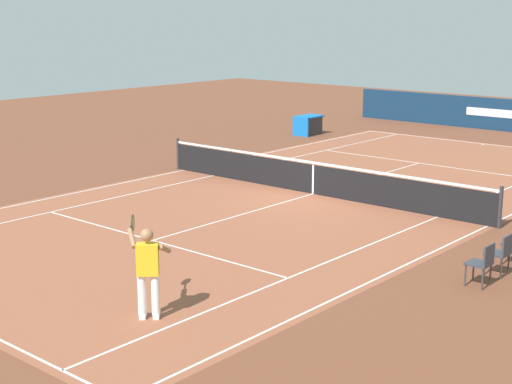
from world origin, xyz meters
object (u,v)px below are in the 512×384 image
object	(u,v)px
spectator_chair_2	(501,251)
spectator_chair_3	(483,262)
equipment_cart_tarped	(308,125)
tennis_player_near	(148,268)
tennis_net	(313,178)
tennis_ball	(376,188)

from	to	relation	value
spectator_chair_2	spectator_chair_3	size ratio (longest dim) A/B	1.00
spectator_chair_2	equipment_cart_tarped	size ratio (longest dim) A/B	0.70
tennis_player_near	spectator_chair_3	size ratio (longest dim) A/B	1.93
tennis_net	spectator_chair_3	distance (m)	8.49
spectator_chair_2	equipment_cart_tarped	distance (m)	19.10
tennis_player_near	spectator_chair_3	world-z (taller)	tennis_player_near
tennis_net	spectator_chair_3	bearing A→B (deg)	59.51
spectator_chair_3	equipment_cart_tarped	distance (m)	19.68
tennis_player_near	equipment_cart_tarped	distance (m)	21.58
tennis_ball	tennis_net	bearing A→B (deg)	-32.71
spectator_chair_2	equipment_cart_tarped	bearing A→B (deg)	-131.21
tennis_player_near	equipment_cart_tarped	xyz separation A→B (m)	(-18.80, -10.59, -0.49)
tennis_net	equipment_cart_tarped	bearing A→B (deg)	-142.37
spectator_chair_3	tennis_player_near	bearing A→B (deg)	-35.20
spectator_chair_2	spectator_chair_3	distance (m)	0.87
tennis_player_near	tennis_ball	bearing A→B (deg)	-167.97
tennis_net	tennis_ball	xyz separation A→B (m)	(-1.74, 1.11, -0.46)
tennis_ball	spectator_chair_3	world-z (taller)	spectator_chair_3
spectator_chair_2	equipment_cart_tarped	world-z (taller)	spectator_chair_2
tennis_net	equipment_cart_tarped	xyz separation A→B (m)	(-9.15, -7.05, -0.05)
tennis_net	spectator_chair_3	size ratio (longest dim) A/B	13.30
tennis_ball	spectator_chair_2	world-z (taller)	spectator_chair_2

